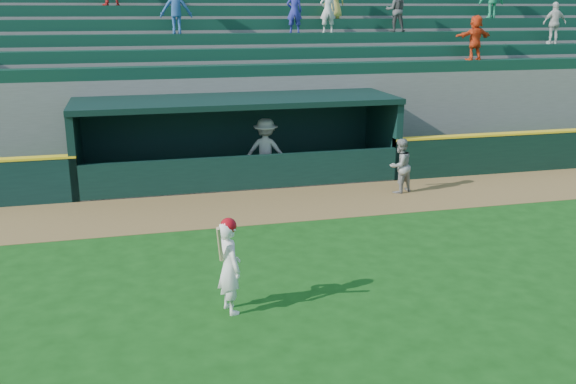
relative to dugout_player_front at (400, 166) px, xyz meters
name	(u,v)px	position (x,y,z in m)	size (l,w,h in m)	color
ground	(309,280)	(-4.13, -5.23, -0.76)	(120.00, 120.00, 0.00)	#124511
warning_track	(257,206)	(-4.13, -0.33, -0.76)	(40.00, 3.00, 0.01)	brown
dugout_player_front	(400,166)	(0.00, 0.00, 0.00)	(0.74, 0.58, 1.53)	gray
dugout_player_inside	(266,151)	(-3.39, 1.94, 0.19)	(1.24, 0.71, 1.91)	#A0A09B
dugout	(236,133)	(-4.13, 2.77, 0.59)	(9.40, 2.80, 2.46)	slate
stands	(214,82)	(-4.12, 7.33, 1.64)	(34.50, 6.25, 7.51)	slate
batter_at_plate	(229,265)	(-5.77, -6.14, 0.08)	(0.53, 0.81, 1.68)	white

